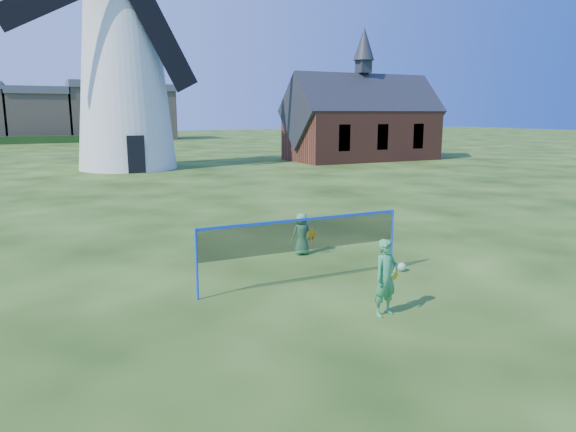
{
  "coord_description": "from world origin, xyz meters",
  "views": [
    {
      "loc": [
        -5.08,
        -10.57,
        3.9
      ],
      "look_at": [
        0.2,
        0.5,
        1.5
      ],
      "focal_mm": 32.9,
      "sensor_mm": 36.0,
      "label": 1
    }
  ],
  "objects_px": {
    "chapel": "(362,123)",
    "badminton_net": "(303,236)",
    "windmill": "(123,66)",
    "play_ball": "(402,267)",
    "player_girl": "(386,278)",
    "player_boy": "(302,234)"
  },
  "relations": [
    {
      "from": "windmill",
      "to": "player_girl",
      "type": "xyz_separation_m",
      "value": [
        -0.01,
        -30.9,
        -6.33
      ]
    },
    {
      "from": "player_girl",
      "to": "play_ball",
      "type": "height_order",
      "value": "player_girl"
    },
    {
      "from": "chapel",
      "to": "player_girl",
      "type": "bearing_deg",
      "value": -122.51
    },
    {
      "from": "windmill",
      "to": "play_ball",
      "type": "height_order",
      "value": "windmill"
    },
    {
      "from": "chapel",
      "to": "play_ball",
      "type": "height_order",
      "value": "chapel"
    },
    {
      "from": "chapel",
      "to": "player_boy",
      "type": "relative_size",
      "value": 10.88
    },
    {
      "from": "windmill",
      "to": "play_ball",
      "type": "bearing_deg",
      "value": -85.79
    },
    {
      "from": "player_boy",
      "to": "chapel",
      "type": "bearing_deg",
      "value": -125.36
    },
    {
      "from": "windmill",
      "to": "player_girl",
      "type": "bearing_deg",
      "value": -90.02
    },
    {
      "from": "chapel",
      "to": "badminton_net",
      "type": "distance_m",
      "value": 33.97
    },
    {
      "from": "windmill",
      "to": "badminton_net",
      "type": "bearing_deg",
      "value": -91.18
    },
    {
      "from": "badminton_net",
      "to": "play_ball",
      "type": "height_order",
      "value": "badminton_net"
    },
    {
      "from": "player_girl",
      "to": "play_ball",
      "type": "distance_m",
      "value": 3.14
    },
    {
      "from": "badminton_net",
      "to": "player_boy",
      "type": "height_order",
      "value": "badminton_net"
    },
    {
      "from": "player_girl",
      "to": "chapel",
      "type": "bearing_deg",
      "value": 46.49
    },
    {
      "from": "chapel",
      "to": "player_girl",
      "type": "relative_size",
      "value": 8.42
    },
    {
      "from": "chapel",
      "to": "badminton_net",
      "type": "bearing_deg",
      "value": -125.52
    },
    {
      "from": "play_ball",
      "to": "chapel",
      "type": "bearing_deg",
      "value": 58.54
    },
    {
      "from": "player_girl",
      "to": "player_boy",
      "type": "bearing_deg",
      "value": 72.04
    },
    {
      "from": "player_girl",
      "to": "player_boy",
      "type": "relative_size",
      "value": 1.29
    },
    {
      "from": "badminton_net",
      "to": "play_ball",
      "type": "bearing_deg",
      "value": -4.11
    },
    {
      "from": "windmill",
      "to": "badminton_net",
      "type": "relative_size",
      "value": 4.11
    }
  ]
}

